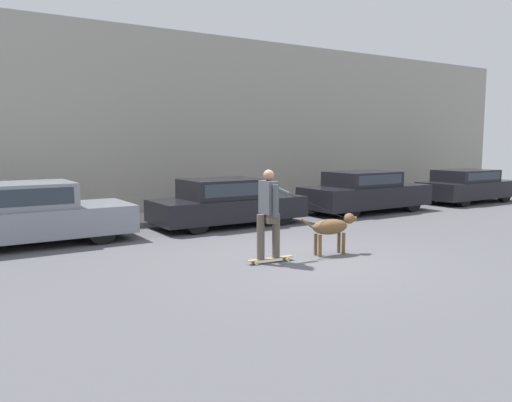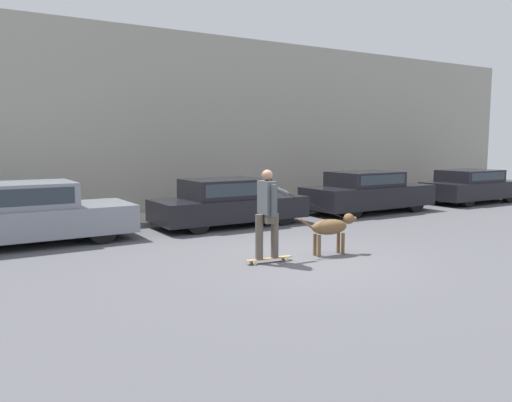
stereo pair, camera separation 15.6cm
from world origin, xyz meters
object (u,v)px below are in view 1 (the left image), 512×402
parked_car_1 (227,203)px  parked_car_2 (365,192)px  skateboarder (269,210)px  parked_car_0 (27,215)px  dog (332,227)px  fire_hydrant (402,194)px  parked_car_3 (467,186)px

parked_car_1 → parked_car_2: parked_car_2 is taller
skateboarder → parked_car_0: bearing=135.2°
parked_car_0 → dog: parked_car_0 is taller
parked_car_2 → parked_car_1: bearing=178.3°
fire_hydrant → dog: bearing=-146.3°
fire_hydrant → parked_car_1: bearing=-174.5°
parked_car_1 → skateboarder: bearing=-108.6°
dog → parked_car_1: bearing=99.6°
parked_car_0 → skateboarder: skateboarder is taller
fire_hydrant → parked_car_3: bearing=-15.2°
parked_car_2 → dog: (-4.86, -4.19, -0.09)m
parked_car_1 → parked_car_2: 5.00m
skateboarder → fire_hydrant: (8.80, 4.83, -0.57)m
dog → fire_hydrant: dog is taller
parked_car_0 → skateboarder: 5.48m
parked_car_1 → skateboarder: skateboarder is taller
parked_car_1 → parked_car_3: bearing=-1.1°
parked_car_0 → dog: 6.56m
parked_car_0 → parked_car_2: size_ratio=0.99×
dog → skateboarder: size_ratio=0.56×
fire_hydrant → skateboarder: bearing=-151.3°
parked_car_3 → dog: (-10.01, -4.19, -0.06)m
parked_car_2 → parked_car_3: parked_car_2 is taller
parked_car_0 → parked_car_1: parked_car_0 is taller
parked_car_2 → dog: 6.42m
parked_car_0 → parked_car_1: (4.91, 0.00, -0.05)m
parked_car_1 → fire_hydrant: 7.54m
parked_car_0 → fire_hydrant: (12.41, 0.72, -0.24)m
parked_car_1 → fire_hydrant: size_ratio=5.26×
parked_car_0 → parked_car_2: parked_car_0 is taller
fire_hydrant → parked_car_2: bearing=-164.0°
parked_car_3 → skateboarder: skateboarder is taller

